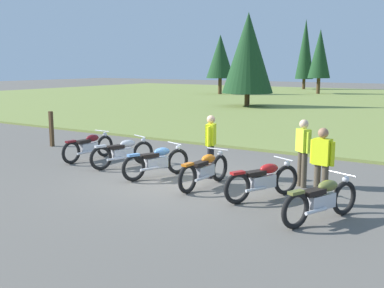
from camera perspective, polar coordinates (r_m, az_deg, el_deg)
The scene contains 11 objects.
ground_plane at distance 11.96m, azimuth -1.57°, elevation -4.66°, with size 140.00×140.00×0.00m, color #605B54.
motorcycle_maroon at distance 14.93m, azimuth -12.60°, elevation -0.28°, with size 0.62×2.10×0.88m.
motorcycle_silver at distance 13.74m, azimuth -8.51°, elevation -1.01°, with size 0.90×2.01×0.88m.
motorcycle_sky_blue at distance 12.36m, azimuth -4.35°, elevation -2.13°, with size 0.89×2.02×0.88m.
motorcycle_orange at distance 11.36m, azimuth 1.58°, elevation -3.16°, with size 0.62×2.10×0.88m.
motorcycle_red at distance 10.46m, azimuth 8.75°, elevation -4.41°, with size 1.04×1.94×0.88m.
motorcycle_olive at distance 9.22m, azimuth 15.68°, elevation -6.59°, with size 0.96×1.98×0.88m.
rider_near_row_end at distance 10.19m, azimuth 15.71°, elevation -2.09°, with size 0.54×0.27×1.67m.
rider_in_hivis_vest at distance 11.59m, azimuth 13.51°, elevation -0.60°, with size 0.45×0.40×1.67m.
rider_with_back_turned at distance 12.22m, azimuth 2.32°, elevation 0.19°, with size 0.32×0.53×1.67m.
trail_marker_post at distance 17.77m, azimuth -16.93°, elevation 1.79°, with size 0.12×0.12×1.30m, color #47331E.
Camera 1 is at (6.58, -9.53, 2.97)m, focal length 43.29 mm.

